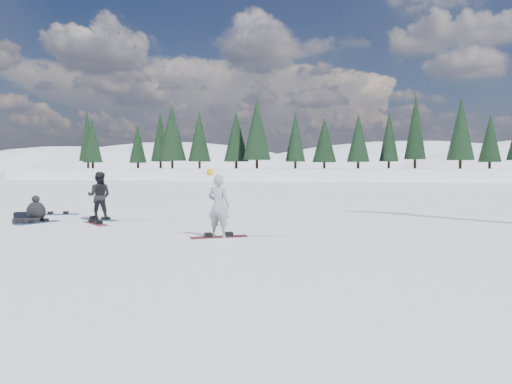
# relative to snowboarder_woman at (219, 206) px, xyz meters

# --- Properties ---
(ground) EXTENTS (420.00, 420.00, 0.00)m
(ground) POSITION_rel_snowboarder_woman_xyz_m (-2.33, 1.34, -0.84)
(ground) COLOR white
(ground) RESTS_ON ground
(alpine_backdrop) EXTENTS (412.50, 227.00, 53.20)m
(alpine_backdrop) POSITION_rel_snowboarder_woman_xyz_m (-14.05, 190.51, -14.81)
(alpine_backdrop) COLOR white
(alpine_backdrop) RESTS_ON ground
(snowboarder_woman) EXTENTS (0.65, 0.47, 1.79)m
(snowboarder_woman) POSITION_rel_snowboarder_woman_xyz_m (0.00, 0.00, 0.00)
(snowboarder_woman) COLOR #9C9BA0
(snowboarder_woman) RESTS_ON ground
(snowboarder_man) EXTENTS (0.94, 0.81, 1.67)m
(snowboarder_man) POSITION_rel_snowboarder_woman_xyz_m (-5.25, 3.08, -0.00)
(snowboarder_man) COLOR black
(snowboarder_man) RESTS_ON ground
(seated_rider) EXTENTS (0.79, 1.15, 0.89)m
(seated_rider) POSITION_rel_snowboarder_woman_xyz_m (-7.00, 2.02, -0.49)
(seated_rider) COLOR black
(seated_rider) RESTS_ON ground
(gear_bag) EXTENTS (0.51, 0.40, 0.30)m
(gear_bag) POSITION_rel_snowboarder_woman_xyz_m (-7.70, 2.27, -0.69)
(gear_bag) COLOR black
(gear_bag) RESTS_ON ground
(snowboard_woman) EXTENTS (1.43, 1.02, 0.03)m
(snowboard_woman) POSITION_rel_snowboarder_woman_xyz_m (0.00, 0.00, -0.82)
(snowboard_woman) COLOR maroon
(snowboard_woman) RESTS_ON ground
(snowboard_man) EXTENTS (1.52, 0.70, 0.03)m
(snowboard_man) POSITION_rel_snowboarder_woman_xyz_m (-5.25, 3.08, -0.82)
(snowboard_man) COLOR #1B6497
(snowboard_man) RESTS_ON ground
(snowboard_loose_a) EXTENTS (0.75, 1.51, 0.03)m
(snowboard_loose_a) POSITION_rel_snowboarder_woman_xyz_m (-6.75, 1.78, -0.82)
(snowboard_loose_a) COLOR navy
(snowboard_loose_a) RESTS_ON ground
(snowboard_loose_c) EXTENTS (1.48, 0.87, 0.03)m
(snowboard_loose_c) POSITION_rel_snowboarder_woman_xyz_m (-7.79, 4.42, -0.82)
(snowboard_loose_c) COLOR navy
(snowboard_loose_c) RESTS_ON ground
(snowboard_loose_b) EXTENTS (1.33, 1.17, 0.03)m
(snowboard_loose_b) POSITION_rel_snowboarder_woman_xyz_m (-4.76, 1.99, -0.82)
(snowboard_loose_b) COLOR maroon
(snowboard_loose_b) RESTS_ON ground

